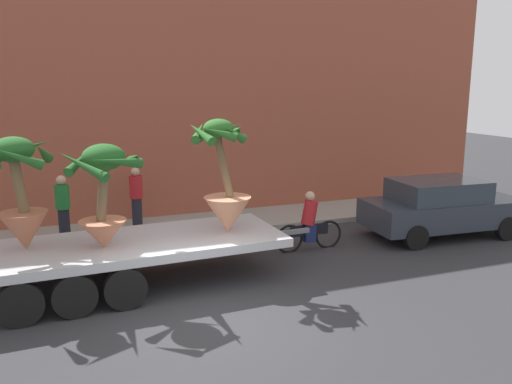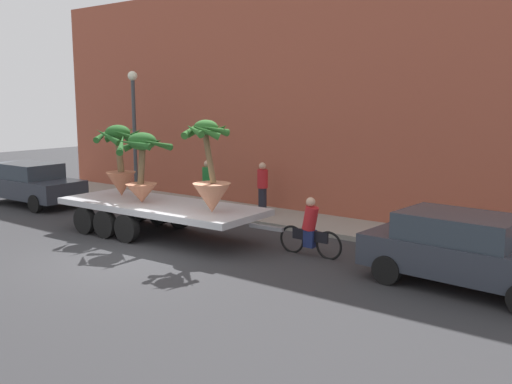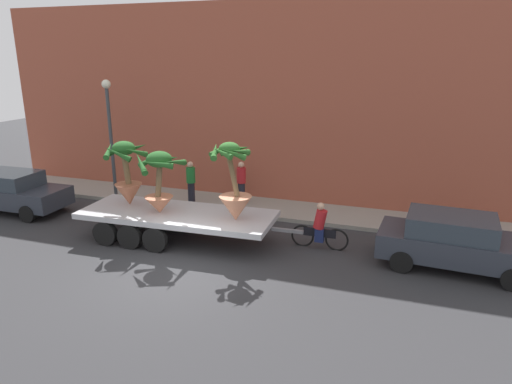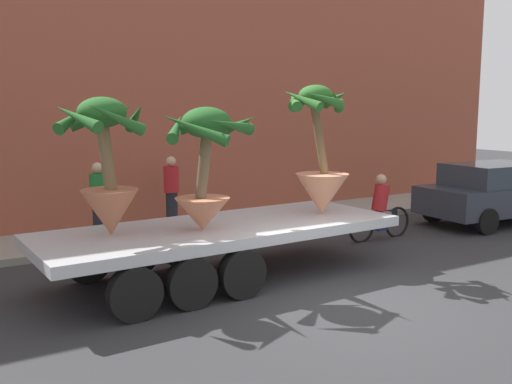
{
  "view_description": "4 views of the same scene",
  "coord_description": "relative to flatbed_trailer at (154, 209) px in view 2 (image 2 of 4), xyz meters",
  "views": [
    {
      "loc": [
        -2.29,
        -8.27,
        4.17
      ],
      "look_at": [
        1.69,
        2.22,
        1.79
      ],
      "focal_mm": 36.62,
      "sensor_mm": 36.0,
      "label": 1
    },
    {
      "loc": [
        10.9,
        -9.0,
        3.97
      ],
      "look_at": [
        1.71,
        3.07,
        1.47
      ],
      "focal_mm": 39.92,
      "sensor_mm": 36.0,
      "label": 2
    },
    {
      "loc": [
        6.0,
        -10.48,
        5.92
      ],
      "look_at": [
        1.59,
        2.26,
        1.91
      ],
      "focal_mm": 32.45,
      "sensor_mm": 36.0,
      "label": 3
    },
    {
      "loc": [
        -5.7,
        -6.54,
        3.01
      ],
      "look_at": [
        -0.08,
        2.75,
        1.41
      ],
      "focal_mm": 40.34,
      "sensor_mm": 36.0,
      "label": 4
    }
  ],
  "objects": [
    {
      "name": "pedestrian_far_left",
      "position": [
        1.0,
        3.98,
        0.27
      ],
      "size": [
        0.36,
        0.36,
        1.71
      ],
      "color": "black",
      "rests_on": "sidewalk"
    },
    {
      "name": "ground_plane",
      "position": [
        1.38,
        -2.19,
        -0.77
      ],
      "size": [
        60.0,
        60.0,
        0.0
      ],
      "primitive_type": "plane",
      "color": "#2D2D30"
    },
    {
      "name": "potted_palm_front",
      "position": [
        -0.17,
        -0.27,
        1.29
      ],
      "size": [
        1.59,
        1.61,
        2.04
      ],
      "color": "#C17251",
      "rests_on": "flatbed_trailer"
    },
    {
      "name": "sidewalk",
      "position": [
        1.38,
        3.91,
        -0.7
      ],
      "size": [
        24.0,
        2.2,
        0.15
      ],
      "primitive_type": "cube",
      "color": "gray",
      "rests_on": "ground"
    },
    {
      "name": "building_facade",
      "position": [
        1.38,
        5.61,
        3.2
      ],
      "size": [
        24.0,
        1.2,
        7.95
      ],
      "primitive_type": "cube",
      "color": "#9E4C38",
      "rests_on": "ground"
    },
    {
      "name": "cyclist",
      "position": [
        4.83,
        0.88,
        -0.1
      ],
      "size": [
        1.84,
        0.34,
        1.54
      ],
      "color": "black",
      "rests_on": "ground"
    },
    {
      "name": "street_lamp",
      "position": [
        -4.36,
        3.11,
        2.46
      ],
      "size": [
        0.36,
        0.36,
        4.83
      ],
      "color": "#383D42",
      "rests_on": "sidewalk"
    },
    {
      "name": "parked_car",
      "position": [
        8.76,
        0.7,
        0.05
      ],
      "size": [
        4.43,
        2.14,
        1.58
      ],
      "color": "#2D333D",
      "rests_on": "ground"
    },
    {
      "name": "potted_palm_middle",
      "position": [
        -1.67,
        0.17,
        1.27
      ],
      "size": [
        1.46,
        1.47,
        2.2
      ],
      "color": "#B26647",
      "rests_on": "flatbed_trailer"
    },
    {
      "name": "flatbed_trailer",
      "position": [
        0.0,
        0.0,
        0.0
      ],
      "size": [
        7.44,
        2.59,
        0.98
      ],
      "color": "#B7BABF",
      "rests_on": "ground"
    },
    {
      "name": "pedestrian_near_gate",
      "position": [
        -0.93,
        3.37,
        0.27
      ],
      "size": [
        0.36,
        0.36,
        1.71
      ],
      "color": "black",
      "rests_on": "sidewalk"
    },
    {
      "name": "trailing_car",
      "position": [
        -7.24,
        0.51,
        0.05
      ],
      "size": [
        4.34,
        1.95,
        1.58
      ],
      "color": "#2D333D",
      "rests_on": "ground"
    },
    {
      "name": "potted_palm_rear",
      "position": [
        2.31,
        -0.11,
        1.2
      ],
      "size": [
        1.32,
        1.29,
        2.45
      ],
      "color": "tan",
      "rests_on": "flatbed_trailer"
    }
  ]
}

